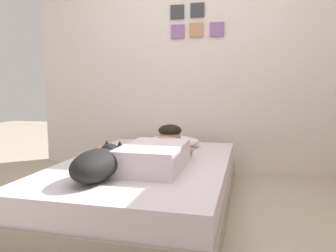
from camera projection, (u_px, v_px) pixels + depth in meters
ground_plane at (157, 226)px, 2.21m from camera, size 11.65×11.65×0.00m
back_wall at (197, 59)px, 3.69m from camera, size 3.82×0.12×2.50m
bed at (147, 182)px, 2.65m from camera, size 1.32×2.10×0.34m
pillow at (174, 141)px, 3.26m from camera, size 0.52×0.32×0.11m
person_lying at (159, 151)px, 2.49m from camera, size 0.43×0.92×0.27m
dog at (98, 164)px, 2.10m from camera, size 0.26×0.57×0.21m
coffee_cup at (178, 146)px, 3.07m from camera, size 0.12×0.09×0.07m
cell_phone at (112, 163)px, 2.55m from camera, size 0.07×0.14×0.01m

